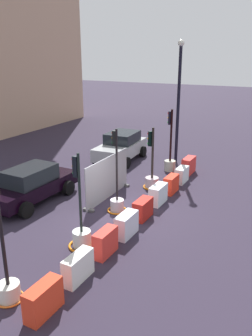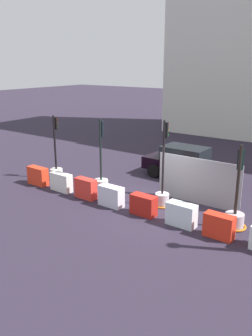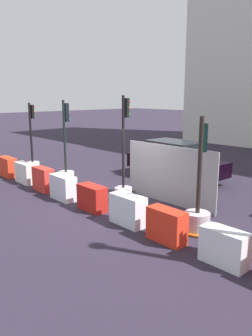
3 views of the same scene
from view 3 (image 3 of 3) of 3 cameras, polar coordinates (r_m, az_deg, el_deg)
name	(u,v)px [view 3 (image 3 of 3)]	position (r m, az deg, el deg)	size (l,w,h in m)	color
ground_plane	(118,203)	(11.09, -1.47, -6.11)	(120.00, 120.00, 0.00)	#2B2434
traffic_light_0	(33,161)	(16.00, -15.76, 1.24)	(0.78, 0.78, 3.20)	silver
traffic_light_1	(66,174)	(13.23, -10.26, -1.07)	(0.95, 0.95, 3.35)	silver
traffic_light_2	(124,187)	(11.05, -0.43, -3.21)	(0.83, 0.83, 3.52)	silver
traffic_light_3	(198,213)	(8.93, 12.21, -7.66)	(0.87, 0.87, 3.02)	#BBA8B1
construction_barrier_0	(8,167)	(15.52, -19.69, 0.17)	(1.11, 0.45, 0.86)	red
construction_barrier_1	(25,173)	(14.14, -16.99, -0.84)	(1.12, 0.42, 0.83)	white
construction_barrier_2	(43,179)	(12.80, -14.06, -1.90)	(1.01, 0.43, 0.88)	red
construction_barrier_3	(63,187)	(11.59, -10.75, -3.31)	(1.08, 0.49, 0.85)	silver
construction_barrier_4	(92,198)	(10.40, -5.85, -5.14)	(1.03, 0.49, 0.79)	#B21E16
construction_barrier_5	(128,210)	(9.22, 0.34, -7.22)	(1.09, 0.50, 0.85)	white
construction_barrier_6	(166,226)	(8.25, 6.98, -9.80)	(1.02, 0.45, 0.83)	red
construction_barrier_7	(224,247)	(7.45, 16.55, -12.94)	(1.01, 0.47, 0.78)	white
car_black_sedan	(175,160)	(14.28, 8.43, 1.35)	(4.48, 2.09, 1.63)	black
site_fence_panel	(169,176)	(10.99, 7.38, -1.40)	(3.64, 0.50, 1.93)	#92959B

